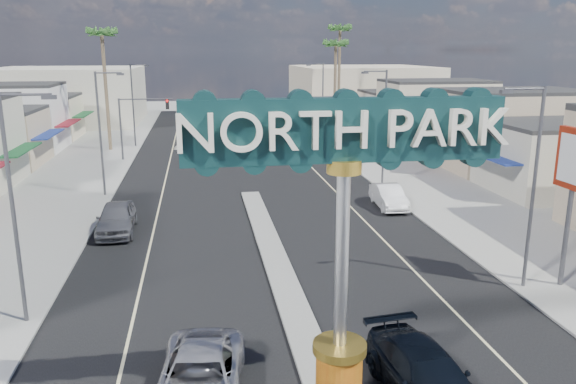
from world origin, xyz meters
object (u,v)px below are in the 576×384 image
object	(u,v)px
traffic_signal_right	(326,113)
streetlight_r_near	(531,179)
gateway_sign	(343,229)
palm_left_far	(102,39)
traffic_signal_left	(139,116)
streetlight_l_near	(16,199)
streetlight_l_mid	(102,128)
streetlight_l_far	(134,101)
palm_right_mid	(336,49)
palm_right_far	(340,35)
bank_pylon_sign	(575,169)
suv_right	(426,376)
car_parked_right	(389,196)
streetlight_r_mid	(383,122)
streetlight_r_far	(321,98)
car_parked_left	(116,218)
suv_left	(200,379)

from	to	relation	value
traffic_signal_right	streetlight_r_near	size ratio (longest dim) A/B	0.67
gateway_sign	palm_left_far	world-z (taller)	palm_left_far
traffic_signal_left	streetlight_l_near	bearing A→B (deg)	-92.10
streetlight_l_mid	palm_left_far	bearing A→B (deg)	97.31
streetlight_l_far	palm_right_mid	distance (m)	24.41
gateway_sign	palm_right_far	xyz separation A→B (m)	(15.00, 60.02, 6.46)
streetlight_r_near	traffic_signal_left	bearing A→B (deg)	119.99
bank_pylon_sign	streetlight_l_mid	bearing A→B (deg)	136.13
traffic_signal_right	gateway_sign	bearing A→B (deg)	-102.33
traffic_signal_left	palm_left_far	xyz separation A→B (m)	(-3.82, 6.01, 7.22)
palm_right_mid	streetlight_l_near	bearing A→B (deg)	-116.99
palm_right_mid	suv_right	world-z (taller)	palm_right_mid
car_parked_right	bank_pylon_sign	world-z (taller)	bank_pylon_sign
streetlight_l_mid	streetlight_r_near	distance (m)	28.90
streetlight_r_near	gateway_sign	bearing A→B (deg)	-142.45
palm_right_far	traffic_signal_left	bearing A→B (deg)	-143.33
suv_right	traffic_signal_right	bearing A→B (deg)	75.12
traffic_signal_left	streetlight_l_near	size ratio (longest dim) A/B	0.67
streetlight_r_mid	palm_left_far	distance (m)	31.47
gateway_sign	traffic_signal_left	xyz separation A→B (m)	(-9.18, 42.02, -1.65)
suv_right	streetlight_r_far	bearing A→B (deg)	75.08
streetlight_l_far	traffic_signal_left	bearing A→B (deg)	-81.14
car_parked_left	gateway_sign	bearing A→B (deg)	-67.25
gateway_sign	palm_right_far	distance (m)	62.20
streetlight_l_mid	traffic_signal_left	bearing A→B (deg)	84.90
streetlight_l_far	palm_right_far	bearing A→B (deg)	21.46
streetlight_l_near	suv_left	xyz separation A→B (m)	(6.56, -6.23, -4.29)
streetlight_r_far	suv_left	size ratio (longest dim) A/B	1.61
streetlight_l_near	suv_left	distance (m)	10.01
gateway_sign	car_parked_right	xyz separation A→B (m)	(9.00, 21.87, -5.15)
traffic_signal_left	suv_right	bearing A→B (deg)	-73.62
streetlight_r_mid	streetlight_r_far	distance (m)	22.00
traffic_signal_right	bank_pylon_sign	distance (m)	34.30
streetlight_l_mid	palm_right_far	bearing A→B (deg)	51.52
palm_right_mid	car_parked_right	world-z (taller)	palm_right_mid
traffic_signal_right	bank_pylon_sign	world-z (taller)	bank_pylon_sign
gateway_sign	streetlight_r_far	xyz separation A→B (m)	(10.43, 50.02, -0.86)
streetlight_l_far	palm_right_far	distance (m)	28.29
palm_left_far	suv_right	xyz separation A→B (m)	(15.94, -47.24, -10.69)
gateway_sign	palm_left_far	distance (m)	50.06
streetlight_l_far	streetlight_r_near	distance (m)	46.90
streetlight_l_far	streetlight_r_near	xyz separation A→B (m)	(20.87, -42.00, 0.00)
palm_right_mid	bank_pylon_sign	world-z (taller)	palm_right_mid
streetlight_l_near	streetlight_r_near	size ratio (longest dim) A/B	1.00
car_parked_right	streetlight_r_mid	bearing A→B (deg)	80.05
streetlight_r_far	palm_left_far	xyz separation A→B (m)	(-23.43, -2.00, 6.43)
car_parked_left	streetlight_l_mid	bearing A→B (deg)	100.48
traffic_signal_left	streetlight_l_far	size ratio (longest dim) A/B	0.67
gateway_sign	bank_pylon_sign	bearing A→B (deg)	32.58
traffic_signal_left	streetlight_r_mid	xyz separation A→B (m)	(19.62, -13.99, 0.79)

